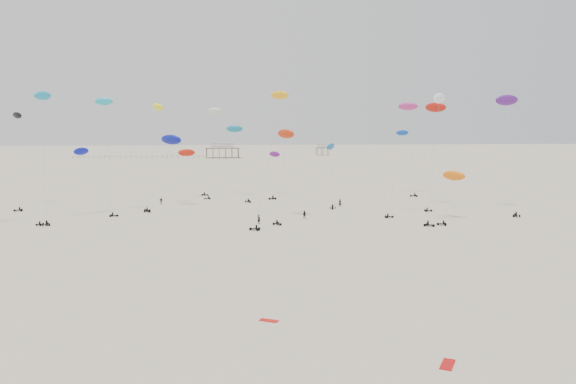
{
  "coord_description": "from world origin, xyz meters",
  "views": [
    {
      "loc": [
        -11.86,
        -9.2,
        17.92
      ],
      "look_at": [
        0.0,
        88.0,
        7.0
      ],
      "focal_mm": 35.0,
      "sensor_mm": 36.0,
      "label": 1
    }
  ],
  "objects": [
    {
      "name": "rig_0",
      "position": [
        -7.21,
        138.32,
        14.48
      ],
      "size": [
        6.32,
        15.33,
        21.15
      ],
      "rotation": [
        0.0,
        0.0,
        3.61
      ],
      "color": "black",
      "rests_on": "ground"
    },
    {
      "name": "rig_4",
      "position": [
        0.89,
        101.44,
        13.65
      ],
      "size": [
        5.76,
        12.07,
        18.7
      ],
      "rotation": [
        0.0,
        0.0,
        3.76
      ],
      "color": "black",
      "rests_on": "ground"
    },
    {
      "name": "rig_1",
      "position": [
        -45.63,
        104.91,
        17.38
      ],
      "size": [
        4.43,
        11.1,
        25.51
      ],
      "rotation": [
        0.0,
        0.0,
        6.38
      ],
      "color": "black",
      "rests_on": "ground"
    },
    {
      "name": "rig_20",
      "position": [
        33.91,
        96.82,
        7.38
      ],
      "size": [
        8.63,
        10.96,
        11.61
      ],
      "rotation": [
        0.0,
        0.0,
        1.21
      ],
      "color": "black",
      "rests_on": "ground"
    },
    {
      "name": "rig_5",
      "position": [
        -41.68,
        109.9,
        10.6
      ],
      "size": [
        7.35,
        16.21,
        18.62
      ],
      "rotation": [
        0.0,
        0.0,
        5.83
      ],
      "color": "black",
      "rests_on": "ground"
    },
    {
      "name": "grounded_kite_a",
      "position": [
        5.26,
        30.2,
        0.0
      ],
      "size": [
        1.92,
        2.35,
        0.08
      ],
      "primitive_type": "cube",
      "rotation": [
        0.0,
        0.0,
        1.02
      ],
      "color": "#B80B0C",
      "rests_on": "ground"
    },
    {
      "name": "spectator_0",
      "position": [
        -4.59,
        96.45,
        0.0
      ],
      "size": [
        0.94,
        0.92,
        2.15
      ],
      "primitive_type": "imported",
      "rotation": [
        0.0,
        0.0,
        2.41
      ],
      "color": "black",
      "rests_on": "ground"
    },
    {
      "name": "pavilion_main",
      "position": [
        -10.0,
        350.0,
        4.22
      ],
      "size": [
        21.0,
        13.0,
        9.8
      ],
      "color": "brown",
      "rests_on": "ground"
    },
    {
      "name": "rig_6",
      "position": [
        -13.71,
        145.13,
        17.74
      ],
      "size": [
        6.34,
        3.83,
        23.98
      ],
      "rotation": [
        0.0,
        0.0,
        4.13
      ],
      "color": "black",
      "rests_on": "ground"
    },
    {
      "name": "spectator_1",
      "position": [
        5.03,
        101.64,
        0.0
      ],
      "size": [
        1.07,
        0.99,
        1.91
      ],
      "primitive_type": "imported",
      "rotation": [
        0.0,
        0.0,
        5.64
      ],
      "color": "black",
      "rests_on": "ground"
    },
    {
      "name": "rig_18",
      "position": [
        37.49,
        115.91,
        20.64
      ],
      "size": [
        7.94,
        12.2,
        24.83
      ],
      "rotation": [
        0.0,
        0.0,
        4.65
      ],
      "color": "black",
      "rests_on": "ground"
    },
    {
      "name": "ground_plane",
      "position": [
        0.0,
        200.0,
        0.0
      ],
      "size": [
        900.0,
        900.0,
        0.0
      ],
      "primitive_type": "plane",
      "color": "beige"
    },
    {
      "name": "rig_19",
      "position": [
        28.65,
        92.34,
        17.97
      ],
      "size": [
        6.02,
        6.68,
        24.84
      ],
      "rotation": [
        0.0,
        0.0,
        3.94
      ],
      "color": "black",
      "rests_on": "ground"
    },
    {
      "name": "rig_3",
      "position": [
        13.54,
        116.96,
        9.35
      ],
      "size": [
        3.41,
        6.97,
        14.96
      ],
      "rotation": [
        0.0,
        0.0,
        2.89
      ],
      "color": "black",
      "rests_on": "ground"
    },
    {
      "name": "rig_11",
      "position": [
        24.6,
        103.8,
        9.12
      ],
      "size": [
        6.98,
        7.84,
        18.25
      ],
      "rotation": [
        0.0,
        0.0,
        4.69
      ],
      "color": "black",
      "rests_on": "ground"
    },
    {
      "name": "rig_16",
      "position": [
        51.36,
        108.51,
        20.73
      ],
      "size": [
        7.17,
        14.47,
        26.61
      ],
      "rotation": [
        0.0,
        0.0,
        6.03
      ],
      "color": "black",
      "rests_on": "ground"
    },
    {
      "name": "rig_17",
      "position": [
        39.84,
        140.7,
        20.95
      ],
      "size": [
        5.98,
        9.81,
        25.62
      ],
      "rotation": [
        0.0,
        0.0,
        1.57
      ],
      "color": "black",
      "rests_on": "ground"
    },
    {
      "name": "rig_13",
      "position": [
        -19.63,
        139.26,
        10.18
      ],
      "size": [
        8.6,
        5.57,
        13.37
      ],
      "rotation": [
        0.0,
        0.0,
        1.84
      ],
      "color": "black",
      "rests_on": "ground"
    },
    {
      "name": "pier_fence",
      "position": [
        -62.0,
        350.0,
        0.77
      ],
      "size": [
        80.2,
        0.2,
        1.5
      ],
      "color": "black",
      "rests_on": "ground"
    },
    {
      "name": "grounded_kite_b",
      "position": [
        -7.46,
        41.74,
        0.0
      ],
      "size": [
        1.92,
        1.47,
        0.07
      ],
      "primitive_type": "cube",
      "rotation": [
        0.0,
        0.0,
        -0.49
      ],
      "color": "red",
      "rests_on": "ground"
    },
    {
      "name": "rig_7",
      "position": [
        -35.66,
        114.15,
        18.1
      ],
      "size": [
        5.48,
        8.74,
        24.88
      ],
      "rotation": [
        0.0,
        0.0,
        4.54
      ],
      "color": "black",
      "rests_on": "ground"
    },
    {
      "name": "rig_14",
      "position": [
        -26.32,
        124.66,
        19.88
      ],
      "size": [
        4.59,
        15.55,
        25.25
      ],
      "rotation": [
        0.0,
        0.0,
        3.87
      ],
      "color": "black",
      "rests_on": "ground"
    },
    {
      "name": "spectator_2",
      "position": [
        -25.95,
        126.84,
        0.0
      ],
      "size": [
        1.28,
        0.84,
        2.01
      ],
      "primitive_type": "imported",
      "rotation": [
        0.0,
        0.0,
        6.1
      ],
      "color": "black",
      "rests_on": "ground"
    },
    {
      "name": "rig_8",
      "position": [
        -23.38,
        122.36,
        14.22
      ],
      "size": [
        9.18,
        10.62,
        17.6
      ],
      "rotation": [
        0.0,
        0.0,
        0.62
      ],
      "color": "black",
      "rests_on": "ground"
    },
    {
      "name": "pavilion_small",
      "position": [
        60.0,
        380.0,
        3.49
      ],
      "size": [
        9.0,
        7.0,
        8.0
      ],
      "color": "brown",
      "rests_on": "ground"
    },
    {
      "name": "rig_10",
      "position": [
        -1.41,
        98.84,
        18.57
      ],
      "size": [
        9.13,
        15.63,
        26.98
      ],
      "rotation": [
        0.0,
        0.0,
        1.29
      ],
      "color": "black",
      "rests_on": "ground"
    },
    {
      "name": "spectator_3",
      "position": [
        15.96,
        118.38,
        0.0
      ],
      "size": [
        0.9,
        0.76,
        2.09
      ],
      "primitive_type": "imported",
      "rotation": [
        0.0,
        0.0,
        2.79
      ],
      "color": "black",
      "rests_on": "ground"
    },
    {
      "name": "rig_2",
      "position": [
        -57.35,
        124.84,
        14.21
      ],
      "size": [
        4.93,
        10.91,
        22.27
      ],
      "rotation": [
        0.0,
        0.0,
        1.77
      ],
      "color": "black",
      "rests_on": "ground"
    },
    {
      "name": "rig_12",
      "position": [
        2.63,
        141.35,
        7.37
      ],
      "size": [
        4.92,
        15.32,
        15.76
      ],
      "rotation": [
        0.0,
        0.0,
        2.08
      ],
      "color": "black",
      "rests_on": "ground"
    }
  ]
}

